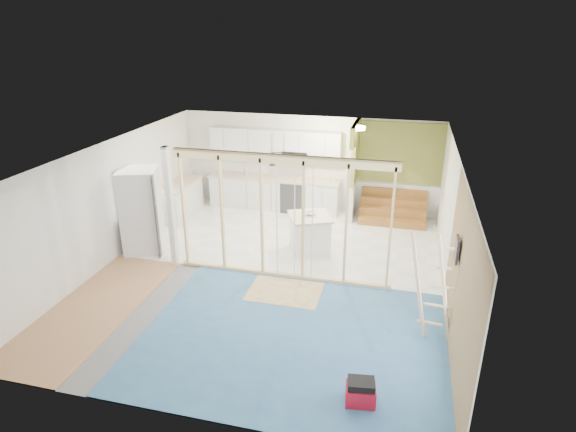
% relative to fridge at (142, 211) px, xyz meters
% --- Properties ---
extents(room, '(7.01, 8.01, 2.61)m').
position_rel_fridge_xyz_m(room, '(3.06, -0.45, 0.34)').
color(room, slate).
rests_on(room, ground).
extents(floor_overlays, '(7.00, 8.00, 0.03)m').
position_rel_fridge_xyz_m(floor_overlays, '(3.14, -0.39, -0.95)').
color(floor_overlays, white).
rests_on(floor_overlays, room).
extents(stud_frame, '(4.66, 0.14, 2.60)m').
position_rel_fridge_xyz_m(stud_frame, '(2.85, -0.45, 0.61)').
color(stud_frame, beige).
rests_on(stud_frame, room).
extents(base_cabinets, '(4.45, 2.24, 0.93)m').
position_rel_fridge_xyz_m(base_cabinets, '(1.45, 2.91, -0.50)').
color(base_cabinets, silver).
rests_on(base_cabinets, room).
extents(upper_cabinets, '(3.60, 0.41, 0.85)m').
position_rel_fridge_xyz_m(upper_cabinets, '(2.22, 3.37, 0.86)').
color(upper_cabinets, silver).
rests_on(upper_cabinets, room).
extents(green_partition, '(2.25, 1.51, 2.60)m').
position_rel_fridge_xyz_m(green_partition, '(5.11, 3.21, -0.02)').
color(green_partition, olive).
rests_on(green_partition, room).
extents(pot_rack, '(0.52, 0.52, 0.72)m').
position_rel_fridge_xyz_m(pot_rack, '(2.76, 1.44, 1.03)').
color(pot_rack, black).
rests_on(pot_rack, room).
extents(sheathing_panel, '(0.02, 4.00, 2.60)m').
position_rel_fridge_xyz_m(sheathing_panel, '(6.54, -2.45, 0.34)').
color(sheathing_panel, tan).
rests_on(sheathing_panel, room).
extents(electrical_panel, '(0.04, 0.30, 0.40)m').
position_rel_fridge_xyz_m(electrical_panel, '(6.49, -1.85, 0.69)').
color(electrical_panel, '#36363B').
rests_on(electrical_panel, room).
extents(ceiling_light, '(0.32, 0.32, 0.08)m').
position_rel_fridge_xyz_m(ceiling_light, '(4.46, 2.55, 1.58)').
color(ceiling_light, '#FFEABF').
rests_on(ceiling_light, room).
extents(fridge, '(1.09, 1.05, 1.93)m').
position_rel_fridge_xyz_m(fridge, '(0.00, 0.00, 0.00)').
color(fridge, silver).
rests_on(fridge, room).
extents(island, '(1.17, 1.17, 0.87)m').
position_rel_fridge_xyz_m(island, '(3.66, 0.86, -0.53)').
color(island, white).
rests_on(island, room).
extents(bowl, '(0.25, 0.25, 0.06)m').
position_rel_fridge_xyz_m(bowl, '(3.66, 0.92, -0.06)').
color(bowl, beige).
rests_on(bowl, island).
extents(soap_bottle_a, '(0.17, 0.17, 0.34)m').
position_rel_fridge_xyz_m(soap_bottle_a, '(1.36, 3.29, 0.14)').
color(soap_bottle_a, '#A9B0BD').
rests_on(soap_bottle_a, base_cabinets).
extents(soap_bottle_b, '(0.11, 0.11, 0.18)m').
position_rel_fridge_xyz_m(soap_bottle_b, '(3.76, 3.15, 0.05)').
color(soap_bottle_b, silver).
rests_on(soap_bottle_b, base_cabinets).
extents(toolbox, '(0.44, 0.35, 0.38)m').
position_rel_fridge_xyz_m(toolbox, '(5.29, -3.63, -0.78)').
color(toolbox, '#AF1025').
rests_on(toolbox, room).
extents(ladder, '(0.95, 0.21, 1.81)m').
position_rel_fridge_xyz_m(ladder, '(6.24, -1.81, -0.04)').
color(ladder, beige).
rests_on(ladder, room).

